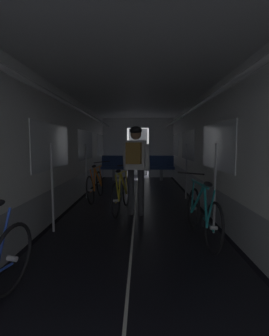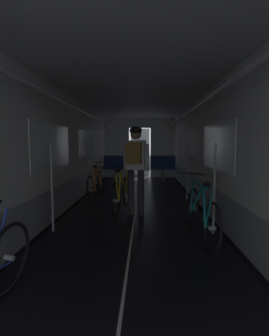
% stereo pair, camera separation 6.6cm
% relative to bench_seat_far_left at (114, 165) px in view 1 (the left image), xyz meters
% --- Properties ---
extents(ground_plane, '(60.00, 60.00, 0.00)m').
position_rel_bench_seat_far_left_xyz_m(ground_plane, '(0.90, -8.07, -0.57)').
color(ground_plane, black).
extents(train_car_shell, '(3.14, 12.34, 2.57)m').
position_rel_bench_seat_far_left_xyz_m(train_car_shell, '(0.90, -4.47, 1.13)').
color(train_car_shell, black).
rests_on(train_car_shell, ground).
extents(bench_seat_far_left, '(0.98, 0.51, 0.95)m').
position_rel_bench_seat_far_left_xyz_m(bench_seat_far_left, '(0.00, 0.00, 0.00)').
color(bench_seat_far_left, gray).
rests_on(bench_seat_far_left, ground).
extents(bench_seat_far_right, '(0.98, 0.51, 0.95)m').
position_rel_bench_seat_far_left_xyz_m(bench_seat_far_right, '(1.80, 0.00, 0.00)').
color(bench_seat_far_right, gray).
rests_on(bench_seat_far_right, ground).
extents(bicycle_orange, '(0.44, 1.69, 0.95)m').
position_rel_bench_seat_far_left_xyz_m(bicycle_orange, '(-0.10, -3.59, -0.19)').
color(bicycle_orange, black).
rests_on(bicycle_orange, ground).
extents(bicycle_teal, '(0.44, 1.69, 0.95)m').
position_rel_bench_seat_far_left_xyz_m(bicycle_teal, '(1.92, -6.27, -0.18)').
color(bicycle_teal, black).
rests_on(bicycle_teal, ground).
extents(person_cyclist_aisle, '(0.56, 0.44, 1.73)m').
position_rel_bench_seat_far_left_xyz_m(person_cyclist_aisle, '(0.92, -4.95, 0.50)').
color(person_cyclist_aisle, '#2D2D33').
rests_on(person_cyclist_aisle, ground).
extents(bicycle_yellow_in_aisle, '(0.46, 1.68, 0.94)m').
position_rel_bench_seat_far_left_xyz_m(bicycle_yellow_in_aisle, '(0.62, -4.69, -0.18)').
color(bicycle_yellow_in_aisle, black).
rests_on(bicycle_yellow_in_aisle, ground).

